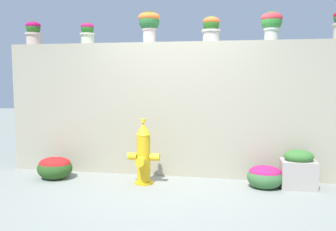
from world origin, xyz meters
TOP-DOWN VIEW (x-y plane):
  - ground_plane at (0.00, 0.00)m, footprint 24.00×24.00m
  - stone_wall at (0.00, 1.07)m, footprint 5.41×0.40m
  - potted_plant_0 at (-2.42, 1.07)m, footprint 0.27×0.27m
  - potted_plant_1 at (-1.48, 1.08)m, footprint 0.24×0.24m
  - potted_plant_2 at (-0.44, 1.04)m, footprint 0.34×0.34m
  - potted_plant_3 at (0.51, 1.03)m, footprint 0.29×0.29m
  - potted_plant_4 at (1.39, 1.05)m, footprint 0.31×0.31m
  - fire_hydrant at (-0.39, 0.40)m, footprint 0.47×0.38m
  - flower_bush_left at (1.31, 0.52)m, footprint 0.49×0.44m
  - flower_bush_right at (-1.78, 0.44)m, footprint 0.53×0.48m
  - planter_box at (1.76, 0.60)m, footprint 0.47×0.35m

SIDE VIEW (x-z plane):
  - ground_plane at x=0.00m, z-range 0.00..0.00m
  - flower_bush_left at x=1.31m, z-range 0.01..0.33m
  - flower_bush_right at x=-1.78m, z-range 0.01..0.35m
  - planter_box at x=1.76m, z-range -0.01..0.52m
  - fire_hydrant at x=-0.39m, z-range -0.05..0.89m
  - stone_wall at x=0.00m, z-range 0.00..2.06m
  - potted_plant_1 at x=-1.48m, z-range 2.08..2.43m
  - potted_plant_3 at x=0.51m, z-range 2.08..2.46m
  - potted_plant_0 at x=-2.42m, z-range 2.08..2.48m
  - potted_plant_4 at x=1.39m, z-range 2.11..2.54m
  - potted_plant_2 at x=-0.44m, z-range 2.13..2.62m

